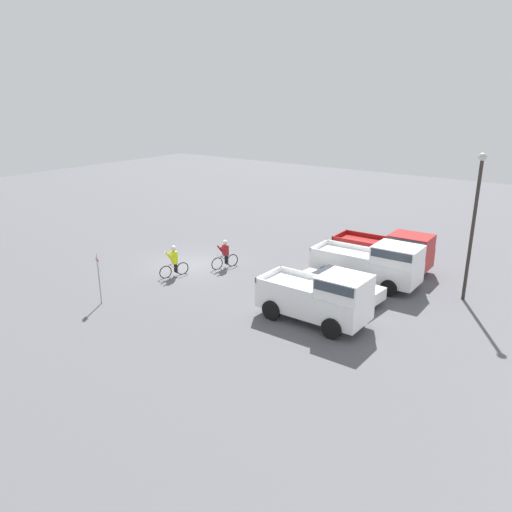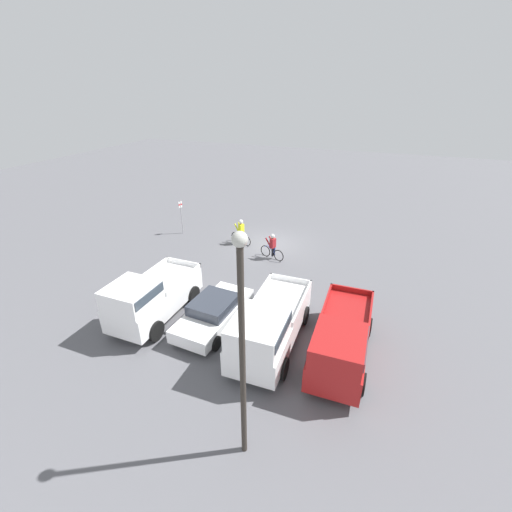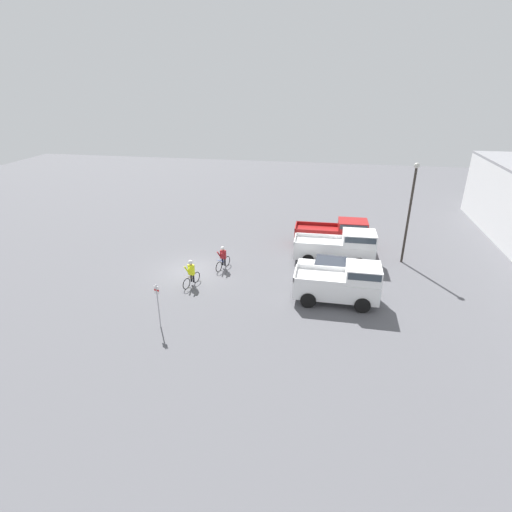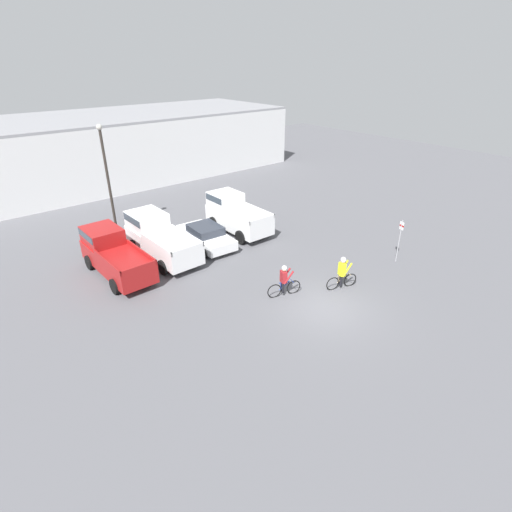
% 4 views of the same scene
% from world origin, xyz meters
% --- Properties ---
extents(ground_plane, '(80.00, 80.00, 0.00)m').
position_xyz_m(ground_plane, '(0.00, 0.00, 0.00)').
color(ground_plane, '#56565B').
extents(pickup_truck_0, '(2.19, 5.44, 2.19)m').
position_xyz_m(pickup_truck_0, '(-6.06, 9.59, 1.13)').
color(pickup_truck_0, maroon).
rests_on(pickup_truck_0, ground_plane).
extents(pickup_truck_1, '(2.30, 5.60, 2.32)m').
position_xyz_m(pickup_truck_1, '(-3.26, 9.90, 1.19)').
color(pickup_truck_1, white).
rests_on(pickup_truck_1, ground_plane).
extents(sedan_0, '(2.25, 4.48, 1.32)m').
position_xyz_m(sedan_0, '(-0.46, 9.23, 0.67)').
color(sedan_0, white).
rests_on(sedan_0, ground_plane).
extents(pickup_truck_2, '(2.28, 4.85, 2.39)m').
position_xyz_m(pickup_truck_2, '(2.35, 9.93, 1.23)').
color(pickup_truck_2, white).
rests_on(pickup_truck_2, ground_plane).
extents(cyclist_0, '(1.67, 0.64, 1.76)m').
position_xyz_m(cyclist_0, '(1.96, 0.66, 0.90)').
color(cyclist_0, black).
rests_on(cyclist_0, ground_plane).
extents(cyclist_1, '(1.69, 0.65, 1.67)m').
position_xyz_m(cyclist_1, '(-0.74, 2.01, 0.83)').
color(cyclist_1, black).
rests_on(cyclist_1, ground_plane).
extents(fire_lane_sign, '(0.11, 0.29, 2.51)m').
position_xyz_m(fire_lane_sign, '(6.67, 0.52, 1.51)').
color(fire_lane_sign, '#9E9EA3').
rests_on(fire_lane_sign, ground_plane).
extents(lamppost, '(0.36, 0.36, 7.01)m').
position_xyz_m(lamppost, '(-4.05, 14.23, 4.10)').
color(lamppost, '#2D2823').
rests_on(lamppost, ground_plane).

